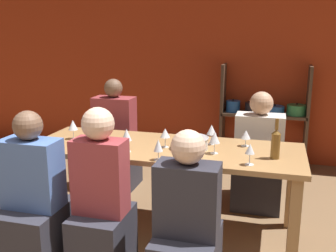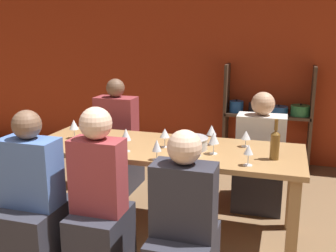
{
  "view_description": "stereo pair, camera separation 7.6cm",
  "coord_description": "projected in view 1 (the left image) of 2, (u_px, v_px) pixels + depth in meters",
  "views": [
    {
      "loc": [
        1.0,
        -1.31,
        1.67
      ],
      "look_at": [
        0.15,
        1.78,
        0.89
      ],
      "focal_mm": 42.0,
      "sensor_mm": 36.0,
      "label": 1
    },
    {
      "loc": [
        1.08,
        -1.29,
        1.67
      ],
      "look_at": [
        0.15,
        1.78,
        0.89
      ],
      "focal_mm": 42.0,
      "sensor_mm": 36.0,
      "label": 2
    }
  ],
  "objects": [
    {
      "name": "person_near_c",
      "position": [
        102.0,
        212.0,
        2.73
      ],
      "size": [
        0.36,
        0.45,
        1.19
      ],
      "color": "#2D2D38",
      "rests_on": "ground_plane"
    },
    {
      "name": "wine_glass_empty_a",
      "position": [
        165.0,
        133.0,
        3.19
      ],
      "size": [
        0.08,
        0.08,
        0.16
      ],
      "color": "white",
      "rests_on": "dining_table"
    },
    {
      "name": "wine_bottle_green",
      "position": [
        276.0,
        143.0,
        2.91
      ],
      "size": [
        0.07,
        0.07,
        0.3
      ],
      "color": "brown",
      "rests_on": "dining_table"
    },
    {
      "name": "wine_glass_red_b",
      "position": [
        215.0,
        138.0,
        3.03
      ],
      "size": [
        0.08,
        0.08,
        0.17
      ],
      "color": "white",
      "rests_on": "dining_table"
    },
    {
      "name": "wine_glass_white_b",
      "position": [
        250.0,
        150.0,
        2.77
      ],
      "size": [
        0.07,
        0.07,
        0.16
      ],
      "color": "white",
      "rests_on": "dining_table"
    },
    {
      "name": "person_far_b",
      "position": [
        258.0,
        165.0,
        3.83
      ],
      "size": [
        0.46,
        0.57,
        1.12
      ],
      "rotation": [
        0.0,
        0.0,
        3.14
      ],
      "color": "#2D2D38",
      "rests_on": "ground_plane"
    },
    {
      "name": "wine_glass_red_c",
      "position": [
        158.0,
        146.0,
        2.88
      ],
      "size": [
        0.07,
        0.07,
        0.16
      ],
      "color": "white",
      "rests_on": "dining_table"
    },
    {
      "name": "wine_glass_empty_b",
      "position": [
        127.0,
        135.0,
        3.07
      ],
      "size": [
        0.08,
        0.08,
        0.19
      ],
      "color": "white",
      "rests_on": "dining_table"
    },
    {
      "name": "shelf_unit",
      "position": [
        265.0,
        130.0,
        4.94
      ],
      "size": [
        1.06,
        0.3,
        1.27
      ],
      "color": "#4C3828",
      "rests_on": "ground_plane"
    },
    {
      "name": "person_near_a",
      "position": [
        35.0,
        211.0,
        2.8
      ],
      "size": [
        0.4,
        0.51,
        1.15
      ],
      "color": "#2D2D38",
      "rests_on": "ground_plane"
    },
    {
      "name": "wall_back_red",
      "position": [
        199.0,
        56.0,
        5.15
      ],
      "size": [
        8.8,
        0.06,
        2.7
      ],
      "color": "#B23819",
      "rests_on": "ground_plane"
    },
    {
      "name": "wine_glass_empty_c",
      "position": [
        212.0,
        130.0,
        3.27
      ],
      "size": [
        0.08,
        0.08,
        0.17
      ],
      "color": "white",
      "rests_on": "dining_table"
    },
    {
      "name": "wine_glass_white_a",
      "position": [
        73.0,
        126.0,
        3.44
      ],
      "size": [
        0.08,
        0.08,
        0.17
      ],
      "color": "white",
      "rests_on": "dining_table"
    },
    {
      "name": "person_near_b",
      "position": [
        187.0,
        234.0,
        2.53
      ],
      "size": [
        0.4,
        0.5,
        1.09
      ],
      "color": "#2D2D38",
      "rests_on": "ground_plane"
    },
    {
      "name": "dining_table",
      "position": [
        165.0,
        157.0,
        3.27
      ],
      "size": [
        2.24,
        0.81,
        0.74
      ],
      "color": "#AD7F4C",
      "rests_on": "ground_plane"
    },
    {
      "name": "person_far_a",
      "position": [
        115.0,
        150.0,
        4.22
      ],
      "size": [
        0.43,
        0.53,
        1.19
      ],
      "rotation": [
        0.0,
        0.0,
        3.14
      ],
      "color": "#2D2D38",
      "rests_on": "ground_plane"
    },
    {
      "name": "cell_phone",
      "position": [
        193.0,
        157.0,
        2.95
      ],
      "size": [
        0.12,
        0.16,
        0.01
      ],
      "color": "silver",
      "rests_on": "dining_table"
    },
    {
      "name": "wine_glass_red_d",
      "position": [
        246.0,
        135.0,
        3.23
      ],
      "size": [
        0.08,
        0.08,
        0.14
      ],
      "color": "white",
      "rests_on": "dining_table"
    },
    {
      "name": "mixing_bowl",
      "position": [
        191.0,
        142.0,
        3.17
      ],
      "size": [
        0.28,
        0.28,
        0.1
      ],
      "color": "#B7BABC",
      "rests_on": "dining_table"
    },
    {
      "name": "wine_glass_red_a",
      "position": [
        100.0,
        128.0,
        3.31
      ],
      "size": [
        0.08,
        0.08,
        0.18
      ],
      "color": "white",
      "rests_on": "dining_table"
    }
  ]
}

